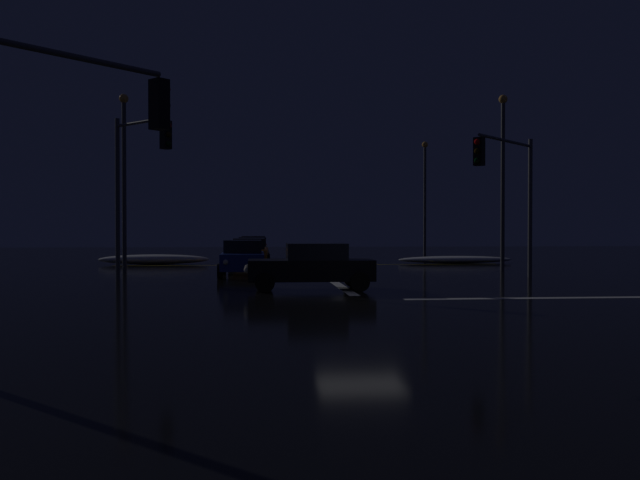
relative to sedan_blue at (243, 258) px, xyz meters
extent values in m
cube|color=black|center=(3.59, -10.37, -0.85)|extent=(120.00, 120.00, 0.10)
cube|color=white|center=(3.59, -2.23, -0.80)|extent=(0.35, 13.92, 0.01)
cube|color=yellow|center=(3.59, 9.37, -0.80)|extent=(22.00, 0.15, 0.01)
cube|color=white|center=(11.82, -10.37, -0.80)|extent=(13.92, 0.40, 0.01)
ellipsoid|color=white|center=(-5.35, 10.82, -0.52)|extent=(6.34, 1.50, 0.57)
ellipsoid|color=white|center=(12.52, 10.52, -0.59)|extent=(6.96, 1.50, 0.43)
cube|color=navy|center=(0.00, -0.04, -0.13)|extent=(1.80, 4.20, 0.70)
cube|color=black|center=(0.00, 0.16, 0.49)|extent=(1.60, 2.00, 0.55)
cylinder|color=black|center=(0.90, -1.59, -0.48)|extent=(0.22, 0.64, 0.64)
cylinder|color=black|center=(-0.90, -1.59, -0.48)|extent=(0.22, 0.64, 0.64)
cylinder|color=black|center=(0.90, 1.51, -0.48)|extent=(0.22, 0.64, 0.64)
cylinder|color=black|center=(-0.90, 1.51, -0.48)|extent=(0.22, 0.64, 0.64)
sphere|color=#F9EFC6|center=(0.65, -2.16, -0.08)|extent=(0.22, 0.22, 0.22)
sphere|color=#F9EFC6|center=(-0.65, -2.16, -0.08)|extent=(0.22, 0.22, 0.22)
cube|color=#C66014|center=(0.21, 5.89, -0.13)|extent=(1.80, 4.20, 0.70)
cube|color=black|center=(0.21, 6.09, 0.49)|extent=(1.60, 2.00, 0.55)
cylinder|color=black|center=(1.11, 4.34, -0.48)|extent=(0.22, 0.64, 0.64)
cylinder|color=black|center=(-0.69, 4.34, -0.48)|extent=(0.22, 0.64, 0.64)
cylinder|color=black|center=(1.11, 7.44, -0.48)|extent=(0.22, 0.64, 0.64)
cylinder|color=black|center=(-0.69, 7.44, -0.48)|extent=(0.22, 0.64, 0.64)
sphere|color=#F9EFC6|center=(0.86, 3.77, -0.08)|extent=(0.22, 0.22, 0.22)
sphere|color=#F9EFC6|center=(-0.44, 3.77, -0.08)|extent=(0.22, 0.22, 0.22)
cube|color=slate|center=(0.35, 11.31, -0.13)|extent=(1.80, 4.20, 0.70)
cube|color=black|center=(0.35, 11.51, 0.49)|extent=(1.60, 2.00, 0.55)
cylinder|color=black|center=(1.25, 9.76, -0.48)|extent=(0.22, 0.64, 0.64)
cylinder|color=black|center=(-0.55, 9.76, -0.48)|extent=(0.22, 0.64, 0.64)
cylinder|color=black|center=(1.25, 12.86, -0.48)|extent=(0.22, 0.64, 0.64)
cylinder|color=black|center=(-0.55, 12.86, -0.48)|extent=(0.22, 0.64, 0.64)
sphere|color=#F9EFC6|center=(1.00, 9.19, -0.08)|extent=(0.22, 0.22, 0.22)
sphere|color=#F9EFC6|center=(-0.30, 9.19, -0.08)|extent=(0.22, 0.22, 0.22)
cube|color=maroon|center=(0.39, 18.10, -0.13)|extent=(1.80, 4.20, 0.70)
cube|color=black|center=(0.39, 18.30, 0.49)|extent=(1.60, 2.00, 0.55)
cylinder|color=black|center=(1.29, 16.55, -0.48)|extent=(0.22, 0.64, 0.64)
cylinder|color=black|center=(-0.51, 16.55, -0.48)|extent=(0.22, 0.64, 0.64)
cylinder|color=black|center=(1.29, 19.65, -0.48)|extent=(0.22, 0.64, 0.64)
cylinder|color=black|center=(-0.51, 19.65, -0.48)|extent=(0.22, 0.64, 0.64)
sphere|color=#F9EFC6|center=(1.04, 15.98, -0.08)|extent=(0.22, 0.22, 0.22)
sphere|color=#F9EFC6|center=(-0.26, 15.98, -0.08)|extent=(0.22, 0.22, 0.22)
cube|color=black|center=(2.40, -6.89, -0.13)|extent=(4.20, 1.80, 0.70)
cube|color=black|center=(2.60, -6.89, 0.49)|extent=(2.00, 1.60, 0.55)
cylinder|color=black|center=(0.85, -7.79, -0.48)|extent=(0.64, 0.22, 0.64)
cylinder|color=black|center=(0.85, -5.99, -0.48)|extent=(0.64, 0.22, 0.64)
cylinder|color=black|center=(3.95, -7.79, -0.48)|extent=(0.64, 0.22, 0.64)
cylinder|color=black|center=(3.95, -5.99, -0.48)|extent=(0.64, 0.22, 0.64)
sphere|color=#F9EFC6|center=(0.28, -7.54, -0.08)|extent=(0.22, 0.22, 0.22)
sphere|color=#F9EFC6|center=(0.28, -6.24, -0.08)|extent=(0.22, 0.22, 0.22)
cylinder|color=#4C4C51|center=(12.12, -1.83, 2.12)|extent=(0.18, 0.18, 5.85)
cylinder|color=#4C4C51|center=(10.46, -3.49, 4.75)|extent=(3.40, 3.40, 0.12)
cube|color=black|center=(8.81, -5.15, 4.12)|extent=(0.46, 0.46, 1.05)
sphere|color=red|center=(8.69, -5.26, 4.47)|extent=(0.22, 0.22, 0.22)
sphere|color=black|center=(8.69, -5.26, 4.12)|extent=(0.22, 0.22, 0.22)
sphere|color=black|center=(8.69, -5.26, 3.78)|extent=(0.22, 0.22, 0.22)
cylinder|color=#4C4C51|center=(-4.95, -1.83, 2.43)|extent=(0.18, 0.18, 6.47)
cylinder|color=#4C4C51|center=(-3.85, -2.93, 5.37)|extent=(2.27, 2.27, 0.12)
cube|color=black|center=(-2.76, -4.02, 4.74)|extent=(0.46, 0.46, 1.05)
sphere|color=red|center=(-2.65, -4.13, 5.09)|extent=(0.22, 0.22, 0.22)
sphere|color=black|center=(-2.65, -4.13, 4.74)|extent=(0.22, 0.22, 0.22)
sphere|color=black|center=(-2.65, -4.13, 4.40)|extent=(0.22, 0.22, 0.22)
cylinder|color=#4C4C51|center=(-3.20, -17.15, 4.48)|extent=(3.58, 3.58, 0.12)
cube|color=black|center=(-1.45, -15.40, 3.86)|extent=(0.46, 0.46, 1.05)
sphere|color=red|center=(-1.34, -15.29, 4.20)|extent=(0.22, 0.22, 0.22)
sphere|color=black|center=(-1.34, -15.29, 3.86)|extent=(0.22, 0.22, 0.22)
sphere|color=black|center=(-1.34, -15.29, 3.51)|extent=(0.22, 0.22, 0.22)
cylinder|color=#424247|center=(12.82, 3.37, 3.36)|extent=(0.20, 0.20, 8.33)
sphere|color=#F9AD47|center=(12.82, 3.37, 7.71)|extent=(0.44, 0.44, 0.44)
cylinder|color=#424247|center=(-5.65, 3.37, 3.22)|extent=(0.20, 0.20, 8.04)
sphere|color=#F9AD47|center=(-5.65, 3.37, 7.42)|extent=(0.44, 0.44, 0.44)
cylinder|color=#424247|center=(12.82, 19.37, 3.21)|extent=(0.20, 0.20, 8.02)
sphere|color=#F9AD47|center=(12.82, 19.37, 7.40)|extent=(0.44, 0.44, 0.44)
camera|label=1|loc=(0.56, -30.23, 1.24)|focal=38.99mm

